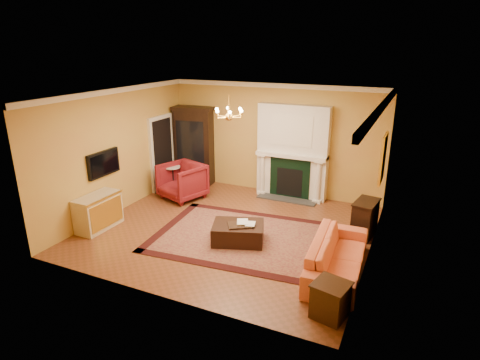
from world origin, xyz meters
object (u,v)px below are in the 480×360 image
Objects in this scene: commode at (98,212)px; wingback_armchair at (182,180)px; coral_sofa at (338,251)px; pedestal_table at (173,178)px; console_table at (365,219)px; end_table at (330,301)px; leather_ottoman at (238,233)px; china_cabinet at (195,147)px.

wingback_armchair is at bearing 73.84° from commode.
pedestal_table is at bearing 63.22° from coral_sofa.
commode is at bearing -150.42° from console_table.
wingback_armchair is 2.47m from commode.
console_table reaches higher than end_table.
commode is 1.92× the size of end_table.
wingback_armchair is 1.00× the size of commode.
commode is 5.89m from console_table.
pedestal_table is 5.43m from coral_sofa.
pedestal_table is 1.02× the size of console_table.
commode is 3.23m from leather_ottoman.
coral_sofa is at bearing 4.85° from commode.
leather_ottoman is at bearing -54.56° from china_cabinet.
wingback_armchair is at bearing -174.46° from console_table.
wingback_armchair reaches higher than end_table.
coral_sofa is at bearing -4.96° from wingback_armchair.
coral_sofa reaches higher than leather_ottoman.
wingback_armchair is 1.33× the size of pedestal_table.
end_table is at bearing -8.97° from commode.
wingback_armchair is 0.46m from pedestal_table.
china_cabinet is at bearing 53.02° from coral_sofa.
commode is 5.53m from end_table.
coral_sofa is 1.33m from end_table.
china_cabinet reaches higher than pedestal_table.
wingback_armchair is (0.35, -1.28, -0.56)m from china_cabinet.
leather_ottoman is (-2.14, 0.32, -0.23)m from coral_sofa.
end_table is (5.15, -3.48, -0.19)m from pedestal_table.
china_cabinet reaches higher than coral_sofa.
console_table is (5.51, 2.09, -0.00)m from commode.
wingback_armchair is at bearing -82.70° from china_cabinet.
console_table reaches higher than leather_ottoman.
commode reaches higher than console_table.
coral_sofa is (4.98, -2.16, -0.02)m from pedestal_table.
china_cabinet is 2.07× the size of commode.
china_cabinet is 4.14m from leather_ottoman.
coral_sofa reaches higher than pedestal_table.
china_cabinet is 3.73m from commode.
china_cabinet is 2.74× the size of pedestal_table.
coral_sofa is (5.28, 0.38, 0.05)m from commode.
pedestal_table is 0.75× the size of commode.
pedestal_table is at bearing 145.98° from end_table.
wingback_armchair is 1.36× the size of console_table.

